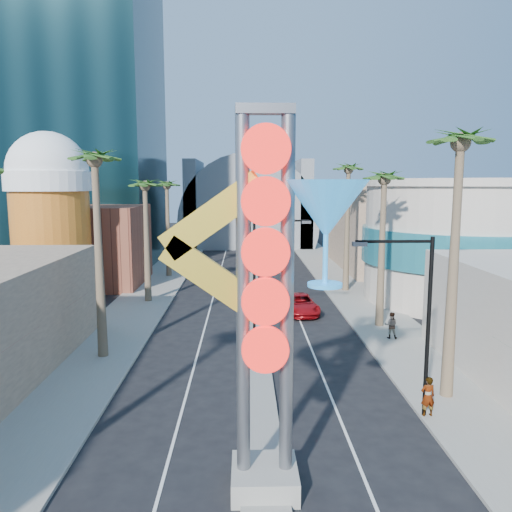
{
  "coord_description": "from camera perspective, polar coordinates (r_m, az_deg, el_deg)",
  "views": [
    {
      "loc": [
        -0.65,
        -12.46,
        10.16
      ],
      "look_at": [
        0.16,
        21.88,
        5.2
      ],
      "focal_mm": 35.0,
      "sensor_mm": 36.0,
      "label": 1
    }
  ],
  "objects": [
    {
      "name": "hotel_tower",
      "position": [
        69.51,
        -20.49,
        20.04
      ],
      "size": [
        20.0,
        20.0,
        50.0
      ],
      "primitive_type": "cube",
      "color": "black",
      "rests_on": "ground"
    },
    {
      "name": "sidewalk_west",
      "position": [
        49.32,
        -11.68,
        -3.76
      ],
      "size": [
        5.0,
        100.0,
        0.15
      ],
      "primitive_type": "cube",
      "color": "gray",
      "rests_on": "ground"
    },
    {
      "name": "palm_7",
      "position": [
        47.45,
        10.52,
        8.88
      ],
      "size": [
        2.4,
        2.4,
        12.7
      ],
      "color": "brown",
      "rests_on": "ground"
    },
    {
      "name": "palm_2",
      "position": [
        43.28,
        -12.57,
        7.12
      ],
      "size": [
        2.4,
        2.4,
        11.2
      ],
      "color": "brown",
      "rests_on": "ground"
    },
    {
      "name": "red_pickup",
      "position": [
        39.83,
        4.97,
        -5.48
      ],
      "size": [
        3.03,
        5.65,
        1.51
      ],
      "primitive_type": "imported",
      "rotation": [
        0.0,
        0.0,
        0.1
      ],
      "color": "#A70C13",
      "rests_on": "ground"
    },
    {
      "name": "pedestrian_b",
      "position": [
        34.08,
        15.18,
        -7.64
      ],
      "size": [
        0.99,
        0.85,
        1.74
      ],
      "primitive_type": "imported",
      "rotation": [
        0.0,
        0.0,
        2.88
      ],
      "color": "gray",
      "rests_on": "sidewalk_east"
    },
    {
      "name": "streetlight_2",
      "position": [
        22.39,
        18.03,
        -5.97
      ],
      "size": [
        3.45,
        0.25,
        8.0
      ],
      "color": "black",
      "rests_on": "ground"
    },
    {
      "name": "palm_1",
      "position": [
        29.67,
        -17.93,
        9.1
      ],
      "size": [
        2.4,
        2.4,
        12.7
      ],
      "color": "brown",
      "rests_on": "ground"
    },
    {
      "name": "pedestrian_a",
      "position": [
        23.69,
        19.04,
        -14.92
      ],
      "size": [
        0.69,
        0.5,
        1.77
      ],
      "primitive_type": "imported",
      "rotation": [
        0.0,
        0.0,
        3.26
      ],
      "color": "gray",
      "rests_on": "sidewalk_east"
    },
    {
      "name": "palm_3",
      "position": [
        55.1,
        -10.14,
        7.38
      ],
      "size": [
        2.4,
        2.4,
        11.2
      ],
      "color": "brown",
      "rests_on": "ground"
    },
    {
      "name": "turquoise_building",
      "position": [
        46.63,
        22.25,
        1.55
      ],
      "size": [
        16.6,
        16.6,
        10.6
      ],
      "color": "#BCB09F",
      "rests_on": "ground"
    },
    {
      "name": "streetlight_0",
      "position": [
        32.91,
        0.76,
        -1.03
      ],
      "size": [
        3.79,
        0.25,
        8.0
      ],
      "color": "black",
      "rests_on": "ground"
    },
    {
      "name": "palm_5",
      "position": [
        24.47,
        22.25,
        10.2
      ],
      "size": [
        2.4,
        2.4,
        13.2
      ],
      "color": "brown",
      "rests_on": "ground"
    },
    {
      "name": "sidewalk_east",
      "position": [
        49.57,
        10.52,
        -3.67
      ],
      "size": [
        5.0,
        100.0,
        0.15
      ],
      "primitive_type": "cube",
      "color": "gray",
      "rests_on": "ground"
    },
    {
      "name": "median",
      "position": [
        51.46,
        -0.59,
        -3.09
      ],
      "size": [
        1.6,
        84.0,
        0.15
      ],
      "primitive_type": "cube",
      "color": "gray",
      "rests_on": "ground"
    },
    {
      "name": "palm_6",
      "position": [
        35.78,
        14.43,
        7.59
      ],
      "size": [
        2.4,
        2.4,
        11.7
      ],
      "color": "brown",
      "rests_on": "ground"
    },
    {
      "name": "brick_filler_west",
      "position": [
        53.1,
        -18.14,
        1.14
      ],
      "size": [
        10.0,
        10.0,
        8.0
      ],
      "primitive_type": "cube",
      "color": "brown",
      "rests_on": "ground"
    },
    {
      "name": "streetlight_1",
      "position": [
        56.71,
        -1.23,
        2.87
      ],
      "size": [
        3.79,
        0.25,
        8.0
      ],
      "color": "black",
      "rests_on": "ground"
    },
    {
      "name": "neon_sign",
      "position": [
        15.75,
        4.02,
        -2.25
      ],
      "size": [
        6.53,
        2.6,
        12.55
      ],
      "color": "gray",
      "rests_on": "ground"
    },
    {
      "name": "filler_east",
      "position": [
        62.92,
        14.03,
        3.26
      ],
      "size": [
        10.0,
        20.0,
        10.0
      ],
      "primitive_type": "cube",
      "color": "#8C6F5A",
      "rests_on": "ground"
    },
    {
      "name": "canopy",
      "position": [
        84.66,
        -0.9,
        4.25
      ],
      "size": [
        22.0,
        16.0,
        22.0
      ],
      "color": "slate",
      "rests_on": "ground"
    },
    {
      "name": "beer_mug",
      "position": [
        45.56,
        -22.45,
        4.68
      ],
      "size": [
        7.0,
        7.0,
        14.5
      ],
      "color": "#C15519",
      "rests_on": "ground"
    }
  ]
}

